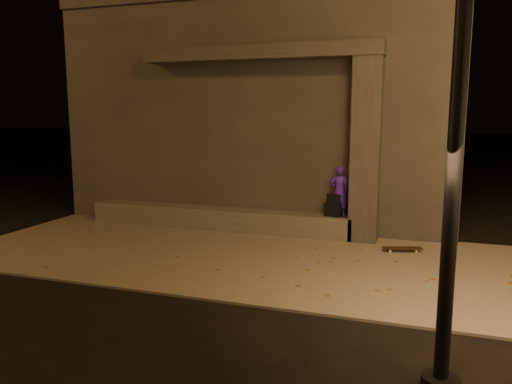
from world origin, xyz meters
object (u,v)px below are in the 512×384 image
(skateboarder, at_px, (339,191))
(backpack, at_px, (334,208))
(column, at_px, (366,151))
(skateboard, at_px, (402,248))

(skateboarder, relative_size, backpack, 2.23)
(skateboarder, xyz_separation_m, backpack, (-0.10, 0.00, -0.36))
(column, bearing_deg, backpack, 180.00)
(backpack, xyz_separation_m, skateboard, (1.39, -0.65, -0.54))
(skateboarder, bearing_deg, backpack, -2.79)
(skateboard, bearing_deg, skateboarder, 135.51)
(column, height_order, skateboard, column)
(column, relative_size, backpack, 7.75)
(backpack, relative_size, skateboard, 0.63)
(column, height_order, backpack, column)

